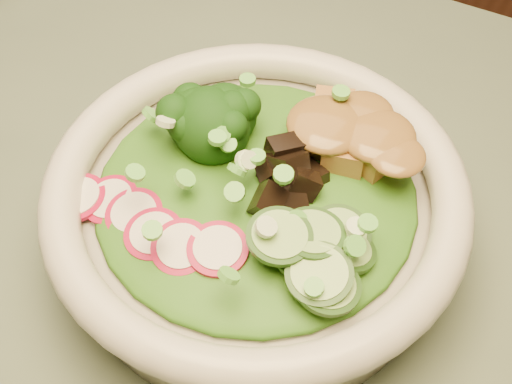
% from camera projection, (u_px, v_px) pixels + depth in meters
% --- Properties ---
extents(dining_table, '(1.20, 0.80, 0.75)m').
position_uv_depth(dining_table, '(178.00, 314.00, 0.64)').
color(dining_table, black).
rests_on(dining_table, ground).
extents(salad_bowl, '(0.30, 0.30, 0.08)m').
position_uv_depth(salad_bowl, '(256.00, 210.00, 0.52)').
color(salad_bowl, beige).
rests_on(salad_bowl, dining_table).
extents(lettuce_bed, '(0.23, 0.23, 0.03)m').
position_uv_depth(lettuce_bed, '(256.00, 191.00, 0.50)').
color(lettuce_bed, '#1D5812').
rests_on(lettuce_bed, salad_bowl).
extents(broccoli_florets, '(0.11, 0.10, 0.05)m').
position_uv_depth(broccoli_florets, '(210.00, 110.00, 0.52)').
color(broccoli_florets, black).
rests_on(broccoli_florets, salad_bowl).
extents(radish_slices, '(0.13, 0.07, 0.02)m').
position_uv_depth(radish_slices, '(158.00, 229.00, 0.47)').
color(radish_slices, '#A10C33').
rests_on(radish_slices, salad_bowl).
extents(cucumber_slices, '(0.10, 0.10, 0.04)m').
position_uv_depth(cucumber_slices, '(306.00, 258.00, 0.45)').
color(cucumber_slices, '#8ECA70').
rests_on(cucumber_slices, salad_bowl).
extents(mushroom_heap, '(0.10, 0.10, 0.04)m').
position_uv_depth(mushroom_heap, '(274.00, 169.00, 0.49)').
color(mushroom_heap, black).
rests_on(mushroom_heap, salad_bowl).
extents(tofu_cubes, '(0.11, 0.09, 0.04)m').
position_uv_depth(tofu_cubes, '(346.00, 146.00, 0.51)').
color(tofu_cubes, '#A06E35').
rests_on(tofu_cubes, salad_bowl).
extents(peanut_sauce, '(0.08, 0.06, 0.02)m').
position_uv_depth(peanut_sauce, '(348.00, 132.00, 0.50)').
color(peanut_sauce, brown).
rests_on(peanut_sauce, tofu_cubes).
extents(scallion_garnish, '(0.21, 0.21, 0.03)m').
position_uv_depth(scallion_garnish, '(256.00, 165.00, 0.48)').
color(scallion_garnish, '#60BB42').
rests_on(scallion_garnish, salad_bowl).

